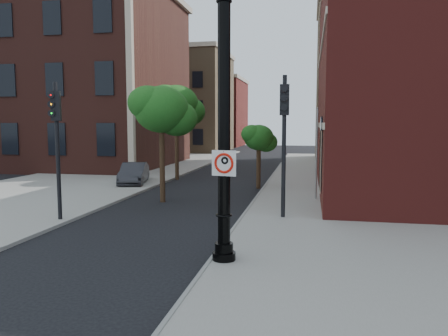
% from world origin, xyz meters
% --- Properties ---
extents(ground, '(120.00, 120.00, 0.00)m').
position_xyz_m(ground, '(0.00, 0.00, 0.00)').
color(ground, black).
rests_on(ground, ground).
extents(sidewalk_right, '(8.00, 60.00, 0.12)m').
position_xyz_m(sidewalk_right, '(6.00, 10.00, 0.06)').
color(sidewalk_right, gray).
rests_on(sidewalk_right, ground).
extents(sidewalk_left, '(10.00, 50.00, 0.12)m').
position_xyz_m(sidewalk_left, '(-9.00, 18.00, 0.06)').
color(sidewalk_left, gray).
rests_on(sidewalk_left, ground).
extents(curb_edge, '(0.10, 60.00, 0.14)m').
position_xyz_m(curb_edge, '(2.05, 10.00, 0.07)').
color(curb_edge, gray).
rests_on(curb_edge, ground).
extents(victorian_building, '(18.60, 14.60, 17.95)m').
position_xyz_m(victorian_building, '(-16.00, 23.97, 8.74)').
color(victorian_building, '#50251E').
rests_on(victorian_building, ground).
extents(bg_building_tan_a, '(12.00, 12.00, 12.00)m').
position_xyz_m(bg_building_tan_a, '(-12.00, 44.00, 6.00)').
color(bg_building_tan_a, olive).
rests_on(bg_building_tan_a, ground).
extents(bg_building_red, '(12.00, 12.00, 10.00)m').
position_xyz_m(bg_building_red, '(-12.00, 58.00, 5.00)').
color(bg_building_red, maroon).
rests_on(bg_building_red, ground).
extents(lamppost, '(0.60, 0.60, 7.08)m').
position_xyz_m(lamppost, '(2.39, 0.79, 3.27)').
color(lamppost, black).
rests_on(lamppost, ground).
extents(no_parking_sign, '(0.63, 0.15, 0.64)m').
position_xyz_m(no_parking_sign, '(2.43, 0.61, 2.64)').
color(no_parking_sign, white).
rests_on(no_parking_sign, ground).
extents(parked_car, '(2.29, 4.11, 1.28)m').
position_xyz_m(parked_car, '(-5.63, 14.01, 0.64)').
color(parked_car, '#29292D').
rests_on(parked_car, ground).
extents(traffic_signal_left, '(0.40, 0.45, 5.06)m').
position_xyz_m(traffic_signal_left, '(-4.41, 4.26, 3.41)').
color(traffic_signal_left, black).
rests_on(traffic_signal_left, ground).
extents(traffic_signal_right, '(0.34, 0.44, 5.34)m').
position_xyz_m(traffic_signal_right, '(3.56, 6.22, 3.60)').
color(traffic_signal_right, black).
rests_on(traffic_signal_right, ground).
extents(utility_pole, '(0.09, 0.09, 4.30)m').
position_xyz_m(utility_pole, '(4.80, 10.46, 2.15)').
color(utility_pole, '#999999').
rests_on(utility_pole, ground).
extents(street_tree_a, '(2.92, 2.64, 5.26)m').
position_xyz_m(street_tree_a, '(-2.05, 8.95, 4.15)').
color(street_tree_a, black).
rests_on(street_tree_a, ground).
extents(street_tree_b, '(3.31, 2.99, 5.97)m').
position_xyz_m(street_tree_b, '(-3.76, 16.62, 4.71)').
color(street_tree_b, black).
rests_on(street_tree_b, ground).
extents(street_tree_c, '(1.95, 1.76, 3.51)m').
position_xyz_m(street_tree_c, '(1.75, 13.93, 2.75)').
color(street_tree_c, black).
rests_on(street_tree_c, ground).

